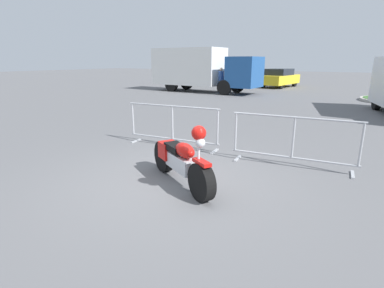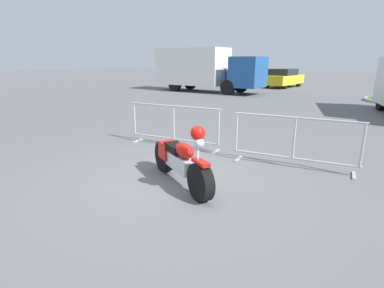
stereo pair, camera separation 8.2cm
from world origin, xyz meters
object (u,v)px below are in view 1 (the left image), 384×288
parked_car_blue (187,75)px  parked_car_yellow (279,78)px  box_truck (200,68)px  parked_car_green (213,77)px  motorcycle (180,160)px  pedestrian (221,80)px  crowd_barrier_near (173,125)px  crowd_barrier_far (293,141)px  parked_car_white (246,76)px

parked_car_blue → parked_car_yellow: size_ratio=0.95×
box_truck → parked_car_green: (-2.24, 6.47, -0.95)m
motorcycle → pedestrian: pedestrian is taller
parked_car_blue → parked_car_green: bearing=-89.0°
box_truck → parked_car_yellow: (3.84, 6.66, -0.88)m
crowd_barrier_near → crowd_barrier_far: 3.00m
parked_car_green → crowd_barrier_far: bearing=-140.5°
pedestrian → motorcycle: bearing=88.8°
crowd_barrier_near → crowd_barrier_far: bearing=0.0°
motorcycle → crowd_barrier_near: motorcycle is taller
crowd_barrier_far → box_truck: 15.70m
parked_car_blue → parked_car_green: size_ratio=1.05×
parked_car_blue → parked_car_white: 6.08m
crowd_barrier_far → pedestrian: (-7.37, 12.03, 0.36)m
crowd_barrier_near → pedestrian: size_ratio=1.51×
parked_car_white → crowd_barrier_far: bearing=-148.2°
crowd_barrier_near → box_truck: size_ratio=0.33×
motorcycle → crowd_barrier_far: (1.50, 1.94, 0.10)m
box_truck → parked_car_green: box_truck is taller
crowd_barrier_near → box_truck: bearing=116.6°
parked_car_white → pedestrian: pedestrian is taller
box_truck → parked_car_blue: bearing=129.9°
box_truck → parked_car_white: bearing=85.8°
motorcycle → crowd_barrier_far: 2.46m
crowd_barrier_far → pedestrian: pedestrian is taller
parked_car_white → pedestrian: 7.63m
motorcycle → parked_car_green: size_ratio=0.45×
crowd_barrier_far → parked_car_yellow: parked_car_yellow is taller
motorcycle → parked_car_white: (-7.01, 21.52, 0.32)m
box_truck → parked_car_blue: box_truck is taller
box_truck → parked_car_blue: size_ratio=1.77×
motorcycle → parked_car_white: size_ratio=0.40×
motorcycle → crowd_barrier_far: bearing=83.3°
parked_car_yellow → crowd_barrier_far: bearing=-155.9°
box_truck → motorcycle: bearing=-59.4°
pedestrian → parked_car_yellow: bearing=-128.8°
parked_car_blue → pedestrian: size_ratio=2.60×
box_truck → parked_car_green: 6.92m
parked_car_green → parked_car_yellow: size_ratio=0.91×
parked_car_white → parked_car_yellow: 3.06m
parked_car_blue → parked_car_white: size_ratio=0.93×
box_truck → parked_car_green: bearing=111.4°
crowd_barrier_far → pedestrian: 14.12m
parked_car_yellow → pedestrian: pedestrian is taller
parked_car_yellow → pedestrian: 7.47m
crowd_barrier_near → parked_car_blue: parked_car_blue is taller
parked_car_green → crowd_barrier_near: bearing=-147.6°
parked_car_white → pedestrian: size_ratio=2.79×
crowd_barrier_near → parked_car_blue: bearing=120.8°
motorcycle → box_truck: 16.55m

